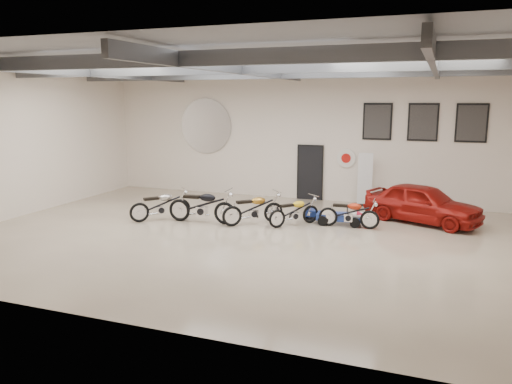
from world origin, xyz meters
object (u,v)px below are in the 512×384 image
(motorcycle_yellow, at_px, (294,211))
(vintage_car, at_px, (423,203))
(motorcycle_black, at_px, (202,205))
(motorcycle_gold, at_px, (253,208))
(banner_stand, at_px, (365,180))
(motorcycle_red, at_px, (349,213))
(go_kart, at_px, (345,215))
(motorcycle_silver, at_px, (160,205))

(motorcycle_yellow, height_order, vintage_car, vintage_car)
(motorcycle_black, xyz_separation_m, motorcycle_yellow, (2.87, 0.69, -0.12))
(motorcycle_gold, height_order, motorcycle_yellow, motorcycle_gold)
(motorcycle_gold, bearing_deg, motorcycle_black, 150.81)
(motorcycle_gold, xyz_separation_m, vintage_car, (5.02, 2.13, 0.11))
(motorcycle_gold, relative_size, motorcycle_yellow, 1.12)
(banner_stand, height_order, motorcycle_black, banner_stand)
(motorcycle_red, relative_size, go_kart, 1.03)
(motorcycle_red, xyz_separation_m, go_kart, (-0.18, 0.33, -0.15))
(motorcycle_gold, relative_size, go_kart, 1.13)
(motorcycle_black, relative_size, motorcycle_yellow, 1.25)
(motorcycle_black, bearing_deg, go_kart, 13.35)
(go_kart, bearing_deg, motorcycle_yellow, -160.60)
(banner_stand, xyz_separation_m, motorcycle_gold, (-2.89, -4.06, -0.45))
(motorcycle_silver, relative_size, motorcycle_gold, 0.99)
(motorcycle_silver, xyz_separation_m, motorcycle_black, (1.43, 0.15, 0.07))
(go_kart, distance_m, vintage_car, 2.57)
(motorcycle_silver, xyz_separation_m, motorcycle_gold, (3.04, 0.53, 0.01))
(banner_stand, relative_size, motorcycle_silver, 0.98)
(go_kart, bearing_deg, motorcycle_red, -66.53)
(motorcycle_red, xyz_separation_m, vintage_car, (2.10, 1.47, 0.16))
(motorcycle_black, bearing_deg, motorcycle_gold, 9.11)
(motorcycle_yellow, distance_m, motorcycle_red, 1.69)
(motorcycle_silver, bearing_deg, go_kart, -31.38)
(motorcycle_silver, height_order, go_kart, motorcycle_silver)
(vintage_car, bearing_deg, motorcycle_yellow, 138.60)
(banner_stand, height_order, go_kart, banner_stand)
(motorcycle_silver, xyz_separation_m, motorcycle_red, (5.96, 1.19, -0.04))
(motorcycle_black, bearing_deg, banner_stand, 40.48)
(motorcycle_silver, distance_m, motorcycle_gold, 3.09)
(banner_stand, distance_m, motorcycle_red, 3.44)
(banner_stand, xyz_separation_m, go_kart, (-0.15, -3.07, -0.65))
(motorcycle_silver, relative_size, motorcycle_red, 1.09)
(motorcycle_gold, distance_m, vintage_car, 5.45)
(motorcycle_silver, bearing_deg, motorcycle_gold, -36.20)
(motorcycle_red, bearing_deg, vintage_car, 33.62)
(motorcycle_red, height_order, go_kart, motorcycle_red)
(motorcycle_yellow, distance_m, vintage_car, 4.18)
(motorcycle_black, relative_size, motorcycle_red, 1.23)
(motorcycle_silver, xyz_separation_m, motorcycle_yellow, (4.31, 0.85, -0.05))
(banner_stand, height_order, motorcycle_red, banner_stand)
(motorcycle_silver, bearing_deg, banner_stand, -8.40)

